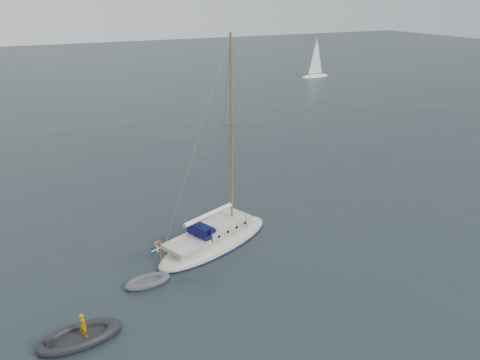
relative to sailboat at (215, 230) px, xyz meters
name	(u,v)px	position (x,y,z in m)	size (l,w,h in m)	color
ground	(258,249)	(2.32, -1.87, -1.10)	(300.00, 300.00, 0.00)	black
sailboat	(215,230)	(0.00, 0.00, 0.00)	(10.19, 3.05, 14.52)	beige
dinghy	(147,282)	(-5.48, -2.55, -0.92)	(2.80, 1.26, 0.40)	#525257
rib	(80,336)	(-9.83, -5.80, -0.85)	(4.19, 1.91, 1.53)	black
distant_yacht_b	(316,58)	(46.01, 54.37, 2.62)	(6.58, 3.51, 8.71)	white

